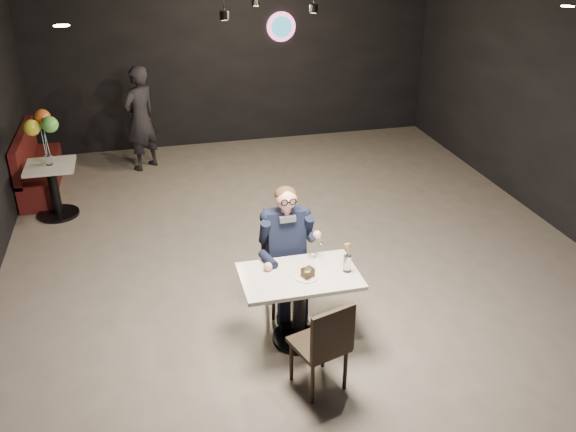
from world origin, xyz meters
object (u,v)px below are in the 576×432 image
object	(u,v)px
chair_near	(319,342)
sundae_glass	(347,264)
chair_far	(286,271)
passerby	(141,119)
balloon_vase	(49,160)
side_table	(54,189)
seated_man	(286,249)
booth_bench	(39,161)
main_table	(299,308)

from	to	relation	value
chair_near	sundae_glass	size ratio (longest dim) A/B	5.53
chair_near	sundae_glass	bearing A→B (deg)	36.12
chair_far	chair_near	size ratio (longest dim) A/B	1.00
chair_near	passerby	distance (m)	5.76
chair_far	chair_near	distance (m)	1.20
chair_far	balloon_vase	size ratio (longest dim) A/B	6.44
side_table	passerby	bearing A→B (deg)	50.46
sundae_glass	balloon_vase	xyz separation A→B (m)	(-2.98, 3.50, -0.01)
seated_man	booth_bench	size ratio (longest dim) A/B	0.80
sundae_glass	side_table	world-z (taller)	sundae_glass
booth_bench	passerby	world-z (taller)	passerby
balloon_vase	passerby	world-z (taller)	passerby
chair_near	main_table	bearing A→B (deg)	72.74
chair_near	booth_bench	xyz separation A→B (m)	(-2.83, 5.10, -0.01)
chair_near	booth_bench	distance (m)	5.84
passerby	sundae_glass	bearing A→B (deg)	67.67
chair_near	side_table	size ratio (longest dim) A/B	1.16
main_table	chair_near	size ratio (longest dim) A/B	1.20
passerby	main_table	bearing A→B (deg)	63.15
balloon_vase	side_table	bearing A→B (deg)	0.00
chair_near	balloon_vase	distance (m)	4.83
main_table	chair_near	xyz separation A→B (m)	(0.00, -0.65, 0.09)
seated_man	booth_bench	world-z (taller)	seated_man
seated_man	sundae_glass	xyz separation A→B (m)	(0.45, -0.60, 0.11)
side_table	balloon_vase	size ratio (longest dim) A/B	5.56
seated_man	passerby	bearing A→B (deg)	106.41
sundae_glass	seated_man	bearing A→B (deg)	126.48
seated_man	balloon_vase	bearing A→B (deg)	131.13
balloon_vase	booth_bench	bearing A→B (deg)	106.70
main_table	chair_far	distance (m)	0.56
side_table	booth_bench	bearing A→B (deg)	106.70
booth_bench	passerby	xyz separation A→B (m)	(1.54, 0.50, 0.39)
sundae_glass	balloon_vase	bearing A→B (deg)	130.37
booth_bench	balloon_vase	distance (m)	1.11
main_table	side_table	size ratio (longest dim) A/B	1.38
side_table	balloon_vase	bearing A→B (deg)	0.00
passerby	chair_near	bearing A→B (deg)	61.51
seated_man	side_table	distance (m)	3.86
chair_near	seated_man	distance (m)	1.23
main_table	sundae_glass	distance (m)	0.64
passerby	booth_bench	bearing A→B (deg)	-23.54
booth_bench	balloon_vase	bearing A→B (deg)	-73.30
side_table	passerby	size ratio (longest dim) A/B	0.48
chair_near	seated_man	world-z (taller)	seated_man
sundae_glass	side_table	size ratio (longest dim) A/B	0.21
sundae_glass	balloon_vase	world-z (taller)	sundae_glass
chair_far	sundae_glass	bearing A→B (deg)	-53.52
side_table	chair_far	bearing A→B (deg)	-48.87
chair_far	chair_near	bearing A→B (deg)	-90.00
chair_near	side_table	xyz separation A→B (m)	(-2.53, 4.10, -0.06)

